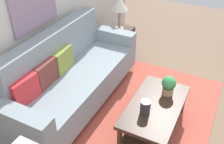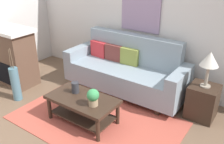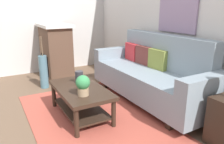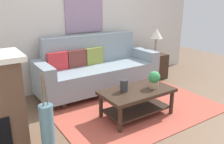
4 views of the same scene
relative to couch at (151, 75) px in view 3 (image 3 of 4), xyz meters
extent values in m
plane|color=brown|center=(0.14, -1.61, -0.43)|extent=(9.52, 9.52, 0.00)
cube|color=silver|center=(0.14, 0.54, 0.92)|extent=(5.52, 0.10, 2.70)
cube|color=silver|center=(-2.67, -1.06, 0.92)|extent=(0.10, 5.10, 2.70)
cube|color=#B24C3D|center=(0.14, -1.11, -0.43)|extent=(2.62, 1.63, 0.01)
cube|color=gray|center=(0.00, -0.06, -0.11)|extent=(1.94, 0.84, 0.40)
cube|color=gray|center=(0.00, 0.26, 0.37)|extent=(1.94, 0.20, 0.56)
cube|color=gray|center=(-1.07, -0.06, -0.01)|extent=(0.20, 0.84, 0.60)
cube|color=gray|center=(1.07, -0.06, -0.01)|extent=(0.20, 0.84, 0.60)
cube|color=#332319|center=(-0.87, -0.06, -0.37)|extent=(0.08, 0.74, 0.12)
cube|color=#332319|center=(0.87, -0.06, -0.37)|extent=(0.08, 0.74, 0.12)
cube|color=red|center=(-0.74, 0.12, 0.25)|extent=(0.37, 0.15, 0.32)
cube|color=brown|center=(-0.37, 0.12, 0.25)|extent=(0.36, 0.13, 0.32)
cube|color=olive|center=(0.00, 0.12, 0.25)|extent=(0.37, 0.14, 0.32)
cube|color=#332319|center=(-0.02, -1.24, -0.03)|extent=(1.10, 0.60, 0.05)
cube|color=#332319|center=(-0.02, -1.24, -0.31)|extent=(0.98, 0.50, 0.02)
cylinder|color=#332319|center=(-0.51, -1.49, -0.24)|extent=(0.06, 0.06, 0.38)
cylinder|color=#332319|center=(0.47, -1.49, -0.24)|extent=(0.06, 0.06, 0.38)
cylinder|color=#332319|center=(-0.51, -0.99, -0.24)|extent=(0.06, 0.06, 0.38)
cylinder|color=#332319|center=(0.47, -0.99, -0.24)|extent=(0.06, 0.06, 0.38)
cylinder|color=#2D2D33|center=(-0.22, -1.17, 0.09)|extent=(0.12, 0.12, 0.18)
cylinder|color=tan|center=(0.25, -1.30, 0.05)|extent=(0.14, 0.14, 0.10)
sphere|color=#36894C|center=(0.25, -1.30, 0.17)|extent=(0.18, 0.18, 0.18)
cube|color=brown|center=(-2.07, -0.99, 0.12)|extent=(0.90, 0.50, 1.10)
cube|color=black|center=(-2.07, -1.24, -0.13)|extent=(0.52, 0.02, 0.44)
cube|color=silver|center=(-2.07, -0.99, 0.70)|extent=(1.02, 0.58, 0.06)
cylinder|color=slate|center=(-1.46, -1.41, -0.12)|extent=(0.16, 0.16, 0.63)
cylinder|color=brown|center=(-1.44, -1.41, 0.38)|extent=(0.03, 0.01, 0.36)
cylinder|color=brown|center=(-1.47, -1.40, 0.38)|extent=(0.01, 0.01, 0.36)
cylinder|color=brown|center=(-1.47, -1.43, 0.38)|extent=(0.05, 0.02, 0.36)
cube|color=gray|center=(0.00, 0.47, 1.02)|extent=(0.81, 0.03, 0.71)
camera|label=1|loc=(-2.37, -1.82, 2.11)|focal=41.46mm
camera|label=2|loc=(2.22, -3.65, 1.95)|focal=39.53mm
camera|label=3|loc=(2.65, -2.25, 1.06)|focal=34.95mm
camera|label=4|loc=(-2.11, -3.71, 1.29)|focal=37.08mm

